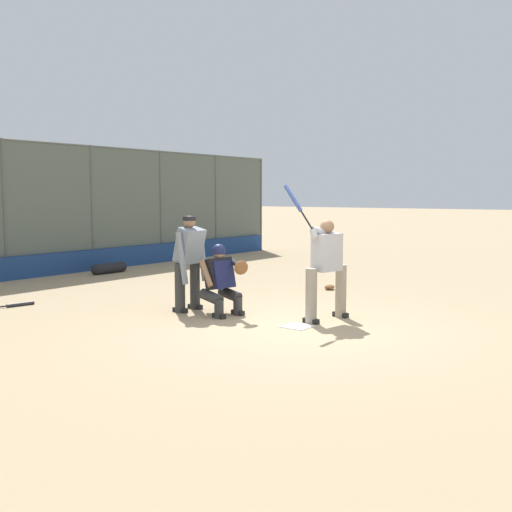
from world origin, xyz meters
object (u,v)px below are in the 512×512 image
at_px(equipment_bag_dugout_side, 109,268).
at_px(batter_at_plate, 326,266).
at_px(umpire_home, 189,260).
at_px(fielding_glove_on_dirt, 330,287).
at_px(catcher_behind_plate, 222,278).
at_px(spare_bat_by_padding, 17,305).

bearing_deg(equipment_bag_dugout_side, batter_at_plate, 77.89).
bearing_deg(umpire_home, fielding_glove_on_dirt, 166.16).
bearing_deg(equipment_bag_dugout_side, catcher_behind_plate, 68.44).
bearing_deg(equipment_bag_dugout_side, umpire_home, 65.30).
distance_m(fielding_glove_on_dirt, equipment_bag_dugout_side, 6.20).
relative_size(catcher_behind_plate, umpire_home, 0.72).
height_order(umpire_home, fielding_glove_on_dirt, umpire_home).
relative_size(umpire_home, fielding_glove_on_dirt, 5.87).
distance_m(catcher_behind_plate, equipment_bag_dugout_side, 6.52).
height_order(spare_bat_by_padding, equipment_bag_dugout_side, equipment_bag_dugout_side).
distance_m(batter_at_plate, catcher_behind_plate, 1.83).
height_order(catcher_behind_plate, umpire_home, umpire_home).
xyz_separation_m(spare_bat_by_padding, equipment_bag_dugout_side, (-4.14, -2.47, 0.11)).
height_order(catcher_behind_plate, spare_bat_by_padding, catcher_behind_plate).
bearing_deg(batter_at_plate, umpire_home, -61.67).
xyz_separation_m(batter_at_plate, equipment_bag_dugout_side, (-1.65, -7.69, -0.78)).
bearing_deg(spare_bat_by_padding, equipment_bag_dugout_side, 40.09).
distance_m(spare_bat_by_padding, fielding_glove_on_dirt, 6.45).
bearing_deg(catcher_behind_plate, batter_at_plate, 123.41).
bearing_deg(fielding_glove_on_dirt, catcher_behind_plate, -0.66).
bearing_deg(catcher_behind_plate, fielding_glove_on_dirt, -171.35).
bearing_deg(umpire_home, catcher_behind_plate, 92.79).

